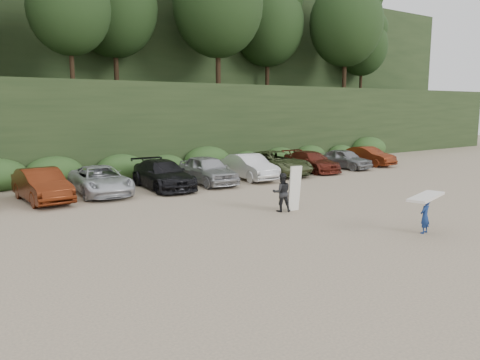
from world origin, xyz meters
TOP-DOWN VIEW (x-y plane):
  - ground at (0.00, 0.00)m, footprint 120.00×120.00m
  - hillside_backdrop at (-0.26, 35.93)m, footprint 90.00×41.50m
  - parked_cars at (-4.03, 9.94)m, footprint 39.55×6.37m
  - child_surfer at (2.35, -3.79)m, footprint 2.35×1.27m
  - adult_surfer at (0.46, 1.69)m, footprint 1.28×0.91m

SIDE VIEW (x-z plane):
  - ground at x=0.00m, z-range 0.00..0.00m
  - parked_cars at x=-4.03m, z-range -0.06..1.57m
  - adult_surfer at x=0.46m, z-range -0.13..1.81m
  - child_surfer at x=2.35m, z-range 0.24..1.60m
  - hillside_backdrop at x=-0.26m, z-range -2.78..25.22m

